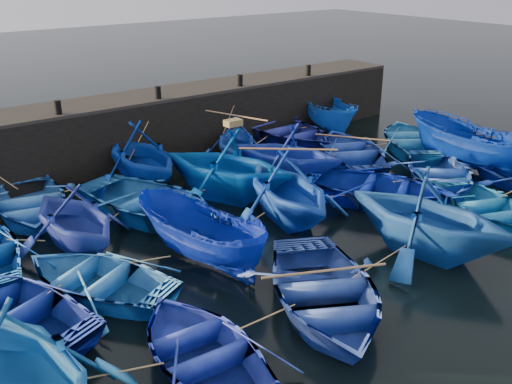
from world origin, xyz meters
TOP-DOWN VIEW (x-y plane):
  - ground at (0.00, 0.00)m, footprint 120.00×120.00m
  - quay_wall at (0.00, 10.50)m, footprint 26.00×2.50m
  - quay_top at (0.00, 10.50)m, footprint 26.00×2.50m
  - bollard_1 at (-4.00, 9.60)m, footprint 0.24×0.24m
  - bollard_2 at (0.00, 9.60)m, footprint 0.24×0.24m
  - bollard_3 at (4.00, 9.60)m, footprint 0.24×0.24m
  - bollard_4 at (8.00, 9.60)m, footprint 0.24×0.24m
  - boat_1 at (-6.04, 7.38)m, footprint 4.40×5.40m
  - boat_2 at (-1.88, 7.62)m, footprint 3.98×4.60m
  - boat_3 at (2.35, 7.61)m, footprint 4.78×4.88m
  - boat_4 at (5.65, 8.43)m, footprint 4.06×5.66m
  - boat_5 at (8.25, 8.27)m, footprint 3.49×5.06m
  - boat_7 at (-5.68, 4.21)m, footprint 3.81×4.31m
  - boat_8 at (-3.01, 4.91)m, footprint 5.41×6.40m
  - boat_9 at (-0.13, 4.69)m, footprint 5.92×6.24m
  - boat_10 at (2.63, 4.77)m, footprint 5.24×5.49m
  - boat_11 at (6.01, 4.70)m, footprint 5.66×6.27m
  - boat_12 at (9.36, 4.31)m, footprint 5.78×6.07m
  - boat_13 at (-8.33, 1.48)m, footprint 5.00×5.77m
  - boat_14 at (-6.15, 1.65)m, footprint 4.73×5.28m
  - boat_15 at (-3.35, 1.33)m, footprint 2.66×4.71m
  - boat_16 at (0.31, 2.00)m, footprint 4.82×5.29m
  - boat_17 at (3.71, 1.33)m, footprint 5.92×6.50m
  - boat_18 at (6.71, 0.94)m, footprint 5.84×5.94m
  - boat_19 at (9.10, 1.39)m, footprint 2.37×5.35m
  - boat_20 at (-8.97, -1.77)m, footprint 4.63×5.21m
  - boat_21 at (-5.57, -2.35)m, footprint 3.36×4.49m
  - boat_22 at (-2.24, -2.36)m, footprint 5.72×6.31m
  - boat_23 at (2.02, -2.04)m, footprint 5.03×5.55m
  - boat_24 at (5.52, -1.69)m, footprint 4.53×5.24m
  - wooden_crate at (0.17, 4.69)m, footprint 0.56×0.37m
  - mooring_ropes at (0.06, 4.94)m, footprint 17.26×12.03m
  - loose_oars at (1.61, 2.99)m, footprint 10.51×12.05m

SIDE VIEW (x-z plane):
  - ground at x=0.00m, z-range 0.00..0.00m
  - boat_21 at x=-5.57m, z-range 0.00..0.89m
  - boat_14 at x=-6.15m, z-range 0.00..0.90m
  - boat_24 at x=5.52m, z-range 0.00..0.91m
  - boat_1 at x=-6.04m, z-range 0.00..0.98m
  - boat_13 at x=-8.33m, z-range 0.00..1.00m
  - boat_18 at x=6.71m, z-range 0.00..1.01m
  - boat_12 at x=9.36m, z-range 0.00..1.02m
  - boat_11 at x=6.01m, z-range 0.00..1.07m
  - boat_22 at x=-2.24m, z-range 0.00..1.07m
  - boat_17 at x=3.71m, z-range 0.00..1.10m
  - boat_8 at x=-3.01m, z-range 0.00..1.13m
  - boat_4 at x=5.65m, z-range 0.00..1.17m
  - boat_15 at x=-3.35m, z-range 0.00..1.72m
  - mooring_ropes at x=0.06m, z-range -0.16..1.94m
  - boat_5 at x=8.25m, z-range 0.00..1.83m
  - boat_3 at x=2.35m, z-range 0.00..1.95m
  - boat_19 at x=9.10m, z-range 0.00..2.02m
  - boat_7 at x=-5.68m, z-range 0.00..2.11m
  - boat_10 at x=2.63m, z-range 0.00..2.25m
  - boat_2 at x=-1.88m, z-range 0.00..2.39m
  - boat_16 at x=0.31m, z-range 0.00..2.40m
  - quay_wall at x=0.00m, z-range 0.00..2.50m
  - boat_20 at x=-8.97m, z-range 0.00..2.51m
  - boat_23 at x=2.02m, z-range 0.00..2.54m
  - boat_9 at x=-0.13m, z-range 0.00..2.58m
  - loose_oars at x=1.61m, z-range 0.96..2.35m
  - quay_top at x=0.00m, z-range 2.50..2.62m
  - wooden_crate at x=0.17m, z-range 2.58..2.79m
  - bollard_1 at x=-4.00m, z-range 2.62..3.12m
  - bollard_2 at x=0.00m, z-range 2.62..3.12m
  - bollard_3 at x=4.00m, z-range 2.62..3.12m
  - bollard_4 at x=8.00m, z-range 2.62..3.12m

